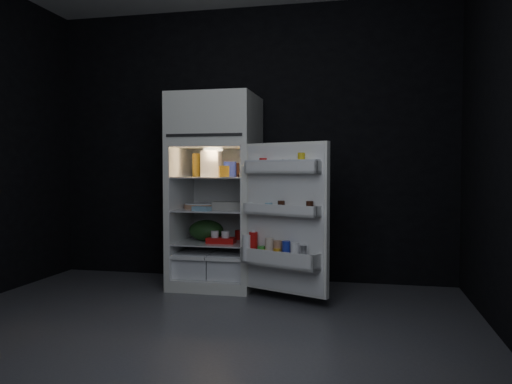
% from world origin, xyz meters
% --- Properties ---
extents(floor, '(4.00, 3.40, 0.00)m').
position_xyz_m(floor, '(0.00, 0.00, 0.00)').
color(floor, '#55555B').
rests_on(floor, ground).
extents(wall_back, '(4.00, 0.00, 2.70)m').
position_xyz_m(wall_back, '(0.00, 1.70, 1.35)').
color(wall_back, black).
rests_on(wall_back, ground).
extents(wall_front, '(4.00, 0.00, 2.70)m').
position_xyz_m(wall_front, '(0.00, -1.70, 1.35)').
color(wall_front, black).
rests_on(wall_front, ground).
extents(refrigerator, '(0.76, 0.71, 1.78)m').
position_xyz_m(refrigerator, '(-0.22, 1.32, 0.96)').
color(refrigerator, white).
rests_on(refrigerator, ground).
extents(fridge_door, '(0.74, 0.46, 1.22)m').
position_xyz_m(fridge_door, '(0.50, 0.80, 0.68)').
color(fridge_door, white).
rests_on(fridge_door, ground).
extents(milk_jug, '(0.18, 0.18, 0.24)m').
position_xyz_m(milk_jug, '(-0.26, 1.29, 1.15)').
color(milk_jug, white).
rests_on(milk_jug, refrigerator).
extents(mayo_jar, '(0.15, 0.15, 0.14)m').
position_xyz_m(mayo_jar, '(-0.08, 1.29, 1.10)').
color(mayo_jar, '#1E2EA4').
rests_on(mayo_jar, refrigerator).
extents(jam_jar, '(0.12, 0.12, 0.13)m').
position_xyz_m(jam_jar, '(-0.05, 1.33, 1.09)').
color(jam_jar, black).
rests_on(jam_jar, refrigerator).
extents(amber_bottle, '(0.10, 0.10, 0.22)m').
position_xyz_m(amber_bottle, '(-0.43, 1.33, 1.14)').
color(amber_bottle, '#BA831D').
rests_on(amber_bottle, refrigerator).
extents(small_carton, '(0.10, 0.09, 0.10)m').
position_xyz_m(small_carton, '(-0.10, 1.13, 1.08)').
color(small_carton, orange).
rests_on(small_carton, refrigerator).
extents(egg_carton, '(0.33, 0.15, 0.07)m').
position_xyz_m(egg_carton, '(-0.07, 1.25, 0.76)').
color(egg_carton, gray).
rests_on(egg_carton, refrigerator).
extents(pie, '(0.38, 0.38, 0.04)m').
position_xyz_m(pie, '(-0.38, 1.32, 0.75)').
color(pie, '#AD7C5B').
rests_on(pie, refrigerator).
extents(flat_package, '(0.18, 0.12, 0.04)m').
position_xyz_m(flat_package, '(-0.28, 1.03, 0.75)').
color(flat_package, '#7EABC2').
rests_on(flat_package, refrigerator).
extents(wrapped_pkg, '(0.14, 0.13, 0.05)m').
position_xyz_m(wrapped_pkg, '(-0.06, 1.44, 0.75)').
color(wrapped_pkg, beige).
rests_on(wrapped_pkg, refrigerator).
extents(produce_bag, '(0.39, 0.36, 0.20)m').
position_xyz_m(produce_bag, '(-0.31, 1.27, 0.52)').
color(produce_bag, '#193815').
rests_on(produce_bag, refrigerator).
extents(yogurt_tray, '(0.26, 0.14, 0.05)m').
position_xyz_m(yogurt_tray, '(-0.13, 1.16, 0.45)').
color(yogurt_tray, red).
rests_on(yogurt_tray, refrigerator).
extents(small_can_red, '(0.08, 0.08, 0.09)m').
position_xyz_m(small_can_red, '(-0.03, 1.42, 0.47)').
color(small_can_red, red).
rests_on(small_can_red, refrigerator).
extents(small_can_silver, '(0.06, 0.06, 0.09)m').
position_xyz_m(small_can_silver, '(0.01, 1.41, 0.47)').
color(small_can_silver, silver).
rests_on(small_can_silver, refrigerator).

